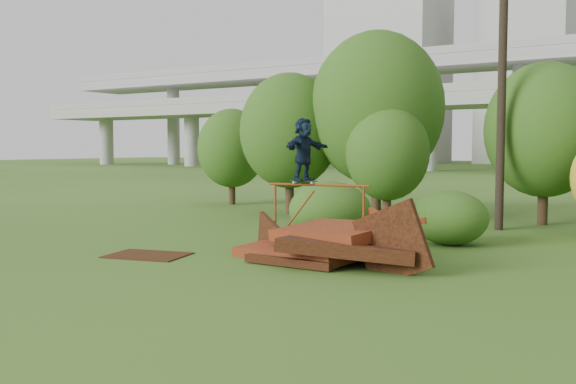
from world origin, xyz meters
The scene contains 16 objects.
ground centered at (0.00, 0.00, 0.00)m, with size 240.00×240.00×0.00m, color #2D5116.
scrap_pile centered at (0.82, 1.36, 0.43)m, with size 5.69×3.18×2.06m.
grind_rail centered at (0.03, 2.15, 1.32)m, with size 2.71×0.48×1.84m.
skateboard centered at (-0.38, 2.09, 1.89)m, with size 0.72×0.29×0.07m.
skater centered at (-0.38, 2.09, 2.72)m, with size 1.51×0.48×1.63m, color black.
flat_plate centered at (-3.56, -0.37, 0.01)m, with size 1.97×1.40×0.03m, color #341B0B.
tree_0 centered at (-5.93, 10.27, 3.45)m, with size 4.14×4.14×5.84m.
tree_1 centered at (-2.46, 11.24, 4.30)m, with size 5.28×5.28×7.35m.
tree_2 centered at (-1.36, 9.76, 2.57)m, with size 3.09×3.09×4.36m.
tree_3 centered at (3.70, 11.95, 3.39)m, with size 4.18×4.18×5.80m.
tree_6 centered at (-10.73, 12.66, 2.72)m, with size 3.32×3.32×4.64m.
shrub_left centered at (-1.06, 4.78, 0.88)m, with size 2.53×2.34×1.75m, color #1C4111.
shrub_right centered at (2.39, 5.54, 0.78)m, with size 2.19×2.01×1.55m, color #1C4111.
utility_pole centered at (2.73, 9.72, 5.62)m, with size 1.40×0.28×11.09m.
building_left centered at (-38.00, 95.00, 17.50)m, with size 18.00×16.00×35.00m, color #9E9E99.
building_right centered at (-16.00, 102.00, 14.00)m, with size 14.00×14.00×28.00m, color #9E9E99.
Camera 1 is at (8.14, -12.19, 2.77)m, focal length 40.00 mm.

